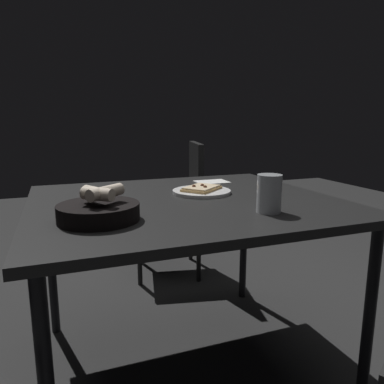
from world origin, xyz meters
name	(u,v)px	position (x,y,z in m)	size (l,w,h in m)	color
ground	(185,363)	(0.00, 0.00, 0.00)	(8.00, 8.00, 0.00)	#2C2C2C
dining_table	(184,212)	(0.00, 0.00, 0.68)	(1.17, 1.03, 0.73)	black
pizza_plate	(202,191)	(-0.11, -0.08, 0.74)	(0.25, 0.25, 0.04)	white
bread_basket	(98,210)	(0.35, 0.21, 0.77)	(0.25, 0.25, 0.11)	black
beer_glass	(269,196)	(-0.20, 0.30, 0.79)	(0.08, 0.08, 0.13)	silver
napkin	(212,182)	(-0.26, -0.32, 0.73)	(0.16, 0.12, 0.00)	white
chair_far	(179,201)	(-0.29, -0.95, 0.50)	(0.52, 0.52, 0.89)	black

